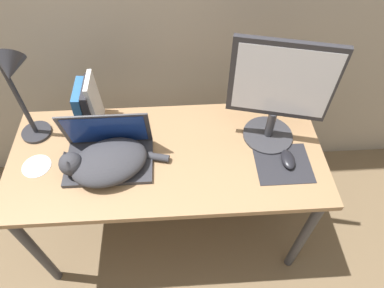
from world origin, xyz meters
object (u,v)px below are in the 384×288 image
(laptop, at_px, (109,153))
(cat, at_px, (106,162))
(external_monitor, at_px, (279,92))
(computer_mouse, at_px, (288,159))
(book_row, at_px, (88,105))
(cd_disc, at_px, (37,166))
(desk_lamp, at_px, (16,83))

(laptop, xyz_separation_m, cat, (-0.00, -0.05, 0.01))
(cat, distance_m, external_monitor, 0.74)
(computer_mouse, relative_size, book_row, 0.40)
(external_monitor, relative_size, book_row, 1.95)
(cat, xyz_separation_m, cd_disc, (-0.30, 0.03, -0.05))
(external_monitor, bearing_deg, book_row, 170.46)
(laptop, distance_m, cat, 0.05)
(computer_mouse, height_order, desk_lamp, desk_lamp)
(computer_mouse, height_order, book_row, book_row)
(laptop, relative_size, cd_disc, 3.00)
(desk_lamp, bearing_deg, external_monitor, -2.84)
(laptop, xyz_separation_m, computer_mouse, (0.75, -0.06, -0.03))
(book_row, xyz_separation_m, desk_lamp, (-0.21, -0.08, 0.21))
(external_monitor, bearing_deg, laptop, -172.78)
(book_row, relative_size, desk_lamp, 0.54)
(computer_mouse, distance_m, cd_disc, 1.06)
(laptop, height_order, book_row, book_row)
(cat, bearing_deg, cd_disc, 173.50)
(laptop, bearing_deg, book_row, 114.27)
(laptop, xyz_separation_m, book_row, (-0.10, 0.22, 0.07))
(book_row, height_order, desk_lamp, desk_lamp)
(computer_mouse, xyz_separation_m, desk_lamp, (-1.06, 0.20, 0.30))
(computer_mouse, distance_m, book_row, 0.90)
(laptop, bearing_deg, computer_mouse, -4.57)
(laptop, height_order, cd_disc, laptop)
(cat, xyz_separation_m, book_row, (-0.10, 0.28, 0.06))
(computer_mouse, distance_m, desk_lamp, 1.12)
(laptop, relative_size, computer_mouse, 3.52)
(external_monitor, height_order, computer_mouse, external_monitor)
(cat, bearing_deg, desk_lamp, 147.85)
(cat, relative_size, book_row, 1.72)
(laptop, bearing_deg, cat, -94.31)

